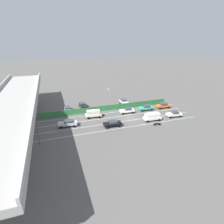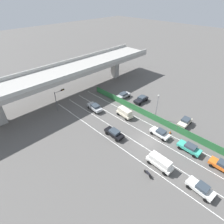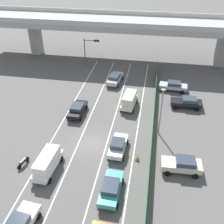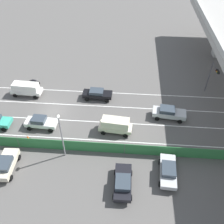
% 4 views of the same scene
% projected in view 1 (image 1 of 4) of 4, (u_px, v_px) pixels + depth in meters
% --- Properties ---
extents(ground_plane, '(300.00, 300.00, 0.00)m').
position_uv_depth(ground_plane, '(129.00, 118.00, 51.57)').
color(ground_plane, '#565451').
extents(lane_line_left_edge, '(0.14, 44.11, 0.01)m').
position_uv_depth(lane_line_left_edge, '(122.00, 128.00, 45.81)').
color(lane_line_left_edge, silver).
rests_on(lane_line_left_edge, ground).
extents(lane_line_mid_left, '(0.14, 44.11, 0.01)m').
position_uv_depth(lane_line_mid_left, '(117.00, 122.00, 48.86)').
color(lane_line_mid_left, silver).
rests_on(lane_line_mid_left, ground).
extents(lane_line_mid_right, '(0.14, 44.11, 0.01)m').
position_uv_depth(lane_line_mid_right, '(113.00, 117.00, 51.91)').
color(lane_line_mid_right, silver).
rests_on(lane_line_mid_right, ground).
extents(lane_line_right_edge, '(0.14, 44.11, 0.01)m').
position_uv_depth(lane_line_right_edge, '(109.00, 113.00, 54.95)').
color(lane_line_right_edge, silver).
rests_on(lane_line_right_edge, ground).
extents(elevated_overpass, '(59.75, 10.16, 8.75)m').
position_uv_depth(elevated_overpass, '(13.00, 105.00, 40.65)').
color(elevated_overpass, '#A09E99').
rests_on(elevated_overpass, ground).
extents(green_fence, '(0.10, 40.21, 1.70)m').
position_uv_depth(green_fence, '(107.00, 108.00, 56.32)').
color(green_fence, '#2D753D').
rests_on(green_fence, ground).
extents(car_sedan_black, '(2.09, 4.60, 1.55)m').
position_uv_depth(car_sedan_black, '(113.00, 123.00, 46.28)').
color(car_sedan_black, black).
rests_on(car_sedan_black, ground).
extents(car_van_white, '(2.16, 4.93, 2.10)m').
position_uv_depth(car_van_white, '(152.00, 116.00, 49.43)').
color(car_van_white, silver).
rests_on(car_van_white, ground).
extents(car_sedan_white, '(2.11, 4.37, 1.63)m').
position_uv_depth(car_sedan_white, '(127.00, 110.00, 54.40)').
color(car_sedan_white, white).
rests_on(car_sedan_white, ground).
extents(car_taxi_orange, '(2.08, 4.44, 1.67)m').
position_uv_depth(car_taxi_orange, '(163.00, 105.00, 58.26)').
color(car_taxi_orange, orange).
rests_on(car_taxi_orange, ground).
extents(car_sedan_silver, '(2.46, 4.84, 1.70)m').
position_uv_depth(car_sedan_silver, '(68.00, 123.00, 46.33)').
color(car_sedan_silver, '#B7BABC').
rests_on(car_sedan_silver, ground).
extents(car_taxi_teal, '(2.09, 4.51, 1.57)m').
position_uv_depth(car_taxi_teal, '(146.00, 107.00, 56.55)').
color(car_taxi_teal, teal).
rests_on(car_taxi_teal, ground).
extents(car_hatchback_white, '(2.38, 4.38, 1.60)m').
position_uv_depth(car_hatchback_white, '(174.00, 114.00, 51.94)').
color(car_hatchback_white, silver).
rests_on(car_hatchback_white, ground).
extents(car_van_cream, '(2.32, 4.54, 2.14)m').
position_uv_depth(car_van_cream, '(93.00, 113.00, 51.34)').
color(car_van_cream, beige).
rests_on(car_van_cream, ground).
extents(motorcycle, '(0.70, 1.92, 0.93)m').
position_uv_depth(motorcycle, '(157.00, 124.00, 46.98)').
color(motorcycle, black).
rests_on(motorcycle, ground).
extents(parked_sedan_cream, '(4.35, 2.19, 1.71)m').
position_uv_depth(parked_sedan_cream, '(124.00, 102.00, 61.33)').
color(parked_sedan_cream, beige).
rests_on(parked_sedan_cream, ground).
extents(parked_sedan_dark, '(4.59, 2.11, 1.59)m').
position_uv_depth(parked_sedan_dark, '(83.00, 105.00, 58.51)').
color(parked_sedan_dark, black).
rests_on(parked_sedan_dark, ground).
extents(parked_wagon_silver, '(4.62, 2.21, 1.57)m').
position_uv_depth(parked_wagon_silver, '(68.00, 109.00, 55.38)').
color(parked_wagon_silver, '#B2B5B7').
rests_on(parked_wagon_silver, ground).
extents(traffic_light, '(2.94, 0.46, 5.43)m').
position_uv_depth(traffic_light, '(37.00, 127.00, 37.96)').
color(traffic_light, '#47474C').
rests_on(traffic_light, ground).
extents(street_lamp, '(0.60, 0.36, 6.57)m').
position_uv_depth(street_lamp, '(108.00, 97.00, 56.00)').
color(street_lamp, gray).
rests_on(street_lamp, ground).
extents(traffic_cone, '(0.47, 0.47, 0.73)m').
position_uv_depth(traffic_cone, '(127.00, 109.00, 57.08)').
color(traffic_cone, orange).
rests_on(traffic_cone, ground).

